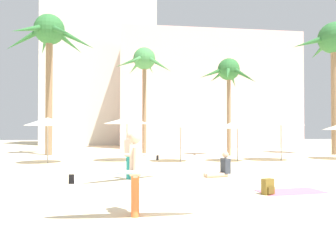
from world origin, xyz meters
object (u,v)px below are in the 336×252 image
at_px(cafe_umbrella_0, 181,123).
at_px(beach_towel, 291,192).
at_px(palm_tree_left, 144,64).
at_px(person_far_left, 221,168).
at_px(cafe_umbrella_7, 237,124).
at_px(cafe_umbrella_2, 48,122).
at_px(person_far_right, 135,171).
at_px(cafe_umbrella_1, 281,122).
at_px(backpack, 268,187).
at_px(palm_tree_far_left, 334,46).
at_px(person_near_right, 130,154).
at_px(palm_tree_center, 50,40).
at_px(cafe_umbrella_4, 127,121).
at_px(palm_tree_right, 229,74).

xyz_separation_m(cafe_umbrella_0, beach_towel, (1.50, -9.25, -2.13)).
relative_size(palm_tree_left, person_far_left, 7.67).
distance_m(cafe_umbrella_7, beach_towel, 9.51).
height_order(cafe_umbrella_2, person_far_right, cafe_umbrella_2).
bearing_deg(cafe_umbrella_1, backpack, -118.59).
bearing_deg(palm_tree_left, beach_towel, -77.23).
xyz_separation_m(cafe_umbrella_2, person_far_right, (4.24, -11.49, -1.29)).
bearing_deg(person_far_left, person_far_right, 46.52).
distance_m(palm_tree_far_left, person_near_right, 19.59).
relative_size(palm_tree_center, cafe_umbrella_7, 4.25).
distance_m(palm_tree_left, cafe_umbrella_4, 5.92).
relative_size(cafe_umbrella_1, person_far_right, 0.88).
bearing_deg(cafe_umbrella_7, palm_tree_right, 77.85).
distance_m(cafe_umbrella_2, beach_towel, 12.91).
relative_size(palm_tree_far_left, person_near_right, 3.59).
xyz_separation_m(cafe_umbrella_2, cafe_umbrella_7, (10.34, -0.26, -0.10)).
height_order(cafe_umbrella_7, person_far_right, cafe_umbrella_7).
relative_size(palm_tree_center, cafe_umbrella_1, 3.83).
bearing_deg(person_far_right, palm_tree_center, 107.92).
height_order(palm_tree_left, cafe_umbrella_7, palm_tree_left).
bearing_deg(cafe_umbrella_2, backpack, -51.08).
bearing_deg(palm_tree_center, beach_towel, -57.48).
bearing_deg(backpack, person_far_left, 163.33).
xyz_separation_m(palm_tree_right, cafe_umbrella_1, (1.76, -4.12, -3.48)).
bearing_deg(person_far_right, person_far_left, 58.17).
distance_m(palm_tree_left, cafe_umbrella_1, 10.00).
distance_m(palm_tree_far_left, palm_tree_right, 8.25).
bearing_deg(cafe_umbrella_4, palm_tree_left, 73.30).
bearing_deg(palm_tree_left, cafe_umbrella_7, -45.82).
xyz_separation_m(palm_tree_right, backpack, (-3.46, -13.70, -5.50)).
height_order(palm_tree_right, cafe_umbrella_7, palm_tree_right).
height_order(palm_tree_center, person_near_right, palm_tree_center).
distance_m(cafe_umbrella_0, cafe_umbrella_4, 3.07).
distance_m(cafe_umbrella_2, cafe_umbrella_7, 10.34).
height_order(palm_tree_right, beach_towel, palm_tree_right).
bearing_deg(beach_towel, person_near_right, 147.54).
height_order(palm_tree_far_left, beach_towel, palm_tree_far_left).
bearing_deg(palm_tree_left, person_near_right, -95.77).
xyz_separation_m(beach_towel, person_near_right, (-4.37, 2.78, 0.89)).
distance_m(palm_tree_center, cafe_umbrella_4, 9.73).
bearing_deg(beach_towel, palm_tree_center, 122.52).
distance_m(palm_tree_far_left, cafe_umbrella_1, 9.32).
distance_m(palm_tree_left, palm_tree_center, 7.07).
bearing_deg(palm_tree_far_left, cafe_umbrella_2, -168.48).
distance_m(beach_towel, person_near_right, 5.26).
bearing_deg(person_far_left, cafe_umbrella_7, -125.99).
relative_size(cafe_umbrella_2, backpack, 5.74).
relative_size(palm_tree_far_left, cafe_umbrella_7, 4.08).
bearing_deg(person_far_left, cafe_umbrella_1, -142.76).
relative_size(palm_tree_center, person_far_left, 10.19).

